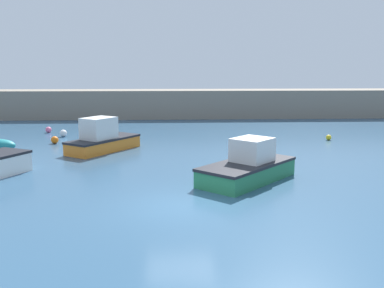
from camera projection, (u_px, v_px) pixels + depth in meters
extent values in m
cube|color=#2D5170|center=(180.00, 208.00, 15.34)|extent=(120.00, 120.00, 0.20)
cube|color=gray|center=(174.00, 104.00, 42.35)|extent=(59.79, 3.85, 2.72)
cube|color=orange|center=(104.00, 145.00, 25.38)|extent=(4.09, 4.79, 0.66)
cube|color=black|center=(103.00, 139.00, 25.31)|extent=(4.17, 4.89, 0.12)
cube|color=silver|center=(99.00, 129.00, 24.91)|extent=(2.20, 2.30, 1.37)
cube|color=#287A4C|center=(247.00, 173.00, 18.62)|extent=(4.79, 4.92, 0.71)
cube|color=black|center=(247.00, 164.00, 18.55)|extent=(4.89, 5.01, 0.12)
cube|color=silver|center=(252.00, 151.00, 18.73)|extent=(2.15, 2.16, 1.14)
sphere|color=yellow|center=(329.00, 137.00, 29.16)|extent=(0.37, 0.37, 0.37)
sphere|color=white|center=(63.00, 133.00, 30.59)|extent=(0.50, 0.50, 0.50)
sphere|color=#EA668C|center=(48.00, 130.00, 32.47)|extent=(0.45, 0.45, 0.45)
sphere|color=orange|center=(55.00, 140.00, 27.81)|extent=(0.48, 0.48, 0.48)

